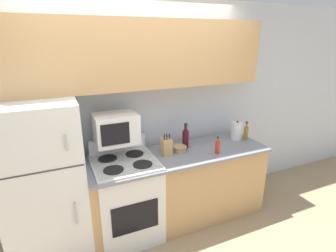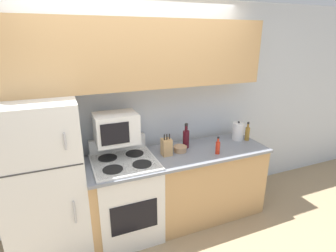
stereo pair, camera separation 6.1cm
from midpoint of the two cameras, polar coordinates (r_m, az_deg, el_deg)
The scene contains 13 objects.
ground_plane at distance 3.13m, azimuth -1.12°, elevation -24.16°, with size 12.00×12.00×0.00m, color tan.
wall_back at distance 3.11m, azimuth -6.23°, elevation 2.67°, with size 8.00×0.05×2.55m.
lower_cabinets at distance 3.21m, azimuth 2.88°, elevation -13.03°, with size 2.09×0.67×0.89m.
refrigerator at distance 2.83m, azimuth -24.65°, elevation -11.00°, with size 0.72×0.73×1.62m.
upper_cabinets at distance 2.81m, azimuth -5.56°, elevation 15.28°, with size 2.82×0.34×0.69m.
stove at distance 3.01m, azimuth -8.43°, elevation -15.06°, with size 0.66×0.65×1.07m.
microwave at distance 2.79m, azimuth -10.62°, elevation -0.48°, with size 0.44×0.34×0.32m.
knife_block at distance 2.90m, azimuth 0.28°, elevation -4.58°, with size 0.11×0.11×0.25m.
bowl at distance 3.01m, azimuth 3.23°, elevation -4.95°, with size 0.16×0.16×0.07m.
bottle_vinegar at distance 3.47m, azimuth 17.36°, elevation -1.50°, with size 0.06×0.06×0.24m.
bottle_wine_red at distance 3.09m, azimuth 4.49°, elevation -2.68°, with size 0.08×0.08×0.30m.
bottle_hot_sauce at distance 3.00m, azimuth 11.35°, elevation -4.55°, with size 0.05×0.05×0.20m.
kettle at distance 3.45m, azimuth 15.48°, elevation -1.14°, with size 0.14×0.14×0.25m.
Camera 2 is at (-0.80, -2.15, 2.13)m, focal length 28.00 mm.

